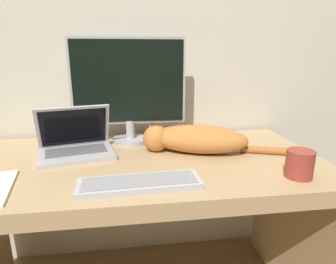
{
  "coord_description": "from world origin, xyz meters",
  "views": [
    {
      "loc": [
        -0.02,
        -0.7,
        1.13
      ],
      "look_at": [
        0.12,
        0.32,
        0.83
      ],
      "focal_mm": 30.0,
      "sensor_mm": 36.0,
      "label": 1
    }
  ],
  "objects_px": {
    "external_keyboard": "(140,183)",
    "monitor": "(129,88)",
    "coffee_mug": "(300,164)",
    "laptop": "(76,145)",
    "cat": "(195,138)"
  },
  "relations": [
    {
      "from": "laptop",
      "to": "cat",
      "type": "bearing_deg",
      "value": -16.64
    },
    {
      "from": "monitor",
      "to": "external_keyboard",
      "type": "height_order",
      "value": "monitor"
    },
    {
      "from": "monitor",
      "to": "laptop",
      "type": "height_order",
      "value": "monitor"
    },
    {
      "from": "monitor",
      "to": "coffee_mug",
      "type": "bearing_deg",
      "value": -40.06
    },
    {
      "from": "external_keyboard",
      "to": "monitor",
      "type": "bearing_deg",
      "value": 90.02
    },
    {
      "from": "monitor",
      "to": "cat",
      "type": "bearing_deg",
      "value": -33.55
    },
    {
      "from": "cat",
      "to": "coffee_mug",
      "type": "relative_size",
      "value": 6.46
    },
    {
      "from": "laptop",
      "to": "cat",
      "type": "xyz_separation_m",
      "value": [
        0.5,
        -0.03,
        0.02
      ]
    },
    {
      "from": "laptop",
      "to": "coffee_mug",
      "type": "height_order",
      "value": "laptop"
    },
    {
      "from": "external_keyboard",
      "to": "cat",
      "type": "bearing_deg",
      "value": 47.39
    },
    {
      "from": "monitor",
      "to": "coffee_mug",
      "type": "xyz_separation_m",
      "value": [
        0.57,
        -0.48,
        -0.21
      ]
    },
    {
      "from": "monitor",
      "to": "external_keyboard",
      "type": "distance_m",
      "value": 0.54
    },
    {
      "from": "external_keyboard",
      "to": "coffee_mug",
      "type": "height_order",
      "value": "coffee_mug"
    },
    {
      "from": "cat",
      "to": "coffee_mug",
      "type": "height_order",
      "value": "cat"
    },
    {
      "from": "external_keyboard",
      "to": "cat",
      "type": "distance_m",
      "value": 0.39
    }
  ]
}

